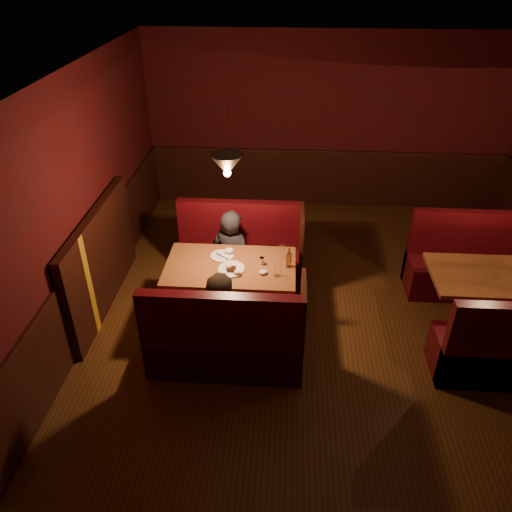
# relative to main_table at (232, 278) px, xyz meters

# --- Properties ---
(room) EXTENTS (6.02, 7.02, 2.92)m
(room) POSITION_rel_main_table_xyz_m (0.98, -0.11, 0.43)
(room) COLOR #482B12
(room) RESTS_ON ground
(main_table) EXTENTS (1.51, 0.92, 1.06)m
(main_table) POSITION_rel_main_table_xyz_m (0.00, 0.00, 0.00)
(main_table) COLOR brown
(main_table) RESTS_ON ground
(main_bench_far) EXTENTS (1.66, 0.59, 1.14)m
(main_bench_far) POSITION_rel_main_table_xyz_m (0.02, 0.86, -0.26)
(main_bench_far) COLOR #3E060E
(main_bench_far) RESTS_ON ground
(main_bench_near) EXTENTS (1.66, 0.59, 1.14)m
(main_bench_near) POSITION_rel_main_table_xyz_m (0.02, -0.86, -0.26)
(main_bench_near) COLOR #3E060E
(main_bench_near) RESTS_ON ground
(second_table) EXTENTS (1.38, 0.88, 0.78)m
(second_table) POSITION_rel_main_table_xyz_m (2.99, 0.05, -0.05)
(second_table) COLOR brown
(second_table) RESTS_ON ground
(second_bench_far) EXTENTS (1.53, 0.57, 1.09)m
(second_bench_far) POSITION_rel_main_table_xyz_m (3.02, 0.87, -0.28)
(second_bench_far) COLOR #3E060E
(second_bench_far) RESTS_ON ground
(second_bench_near) EXTENTS (1.53, 0.57, 1.09)m
(second_bench_near) POSITION_rel_main_table_xyz_m (3.02, -0.78, -0.28)
(second_bench_near) COLOR #3E060E
(second_bench_near) RESTS_ON ground
(diner_a) EXTENTS (0.66, 0.56, 1.54)m
(diner_a) POSITION_rel_main_table_xyz_m (-0.07, 0.63, 0.15)
(diner_a) COLOR black
(diner_a) RESTS_ON ground
(diner_b) EXTENTS (0.86, 0.76, 1.47)m
(diner_b) POSITION_rel_main_table_xyz_m (-0.01, -0.69, 0.11)
(diner_b) COLOR #2F291B
(diner_b) RESTS_ON ground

